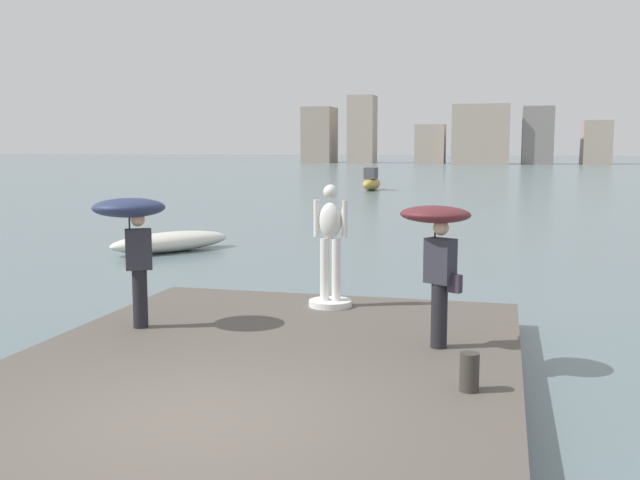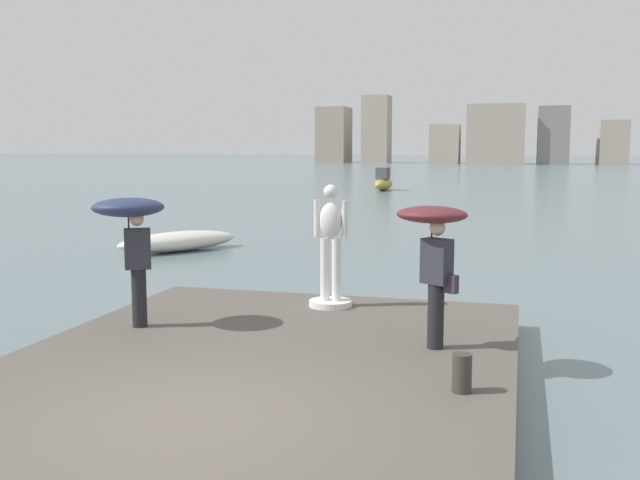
# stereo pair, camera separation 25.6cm
# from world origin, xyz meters

# --- Properties ---
(ground_plane) EXTENTS (400.00, 400.00, 0.00)m
(ground_plane) POSITION_xyz_m (0.00, 40.00, 0.00)
(ground_plane) COLOR slate
(pier) EXTENTS (6.42, 9.27, 0.40)m
(pier) POSITION_xyz_m (0.00, 1.64, 0.20)
(pier) COLOR #564F47
(pier) RESTS_ON ground
(statue_white_figure) EXTENTS (0.73, 0.73, 2.06)m
(statue_white_figure) POSITION_xyz_m (0.13, 5.33, 1.28)
(statue_white_figure) COLOR white
(statue_white_figure) RESTS_ON pier
(onlooker_left) EXTENTS (1.43, 1.44, 1.95)m
(onlooker_left) POSITION_xyz_m (-2.38, 3.20, 1.98)
(onlooker_left) COLOR black
(onlooker_left) RESTS_ON pier
(onlooker_right) EXTENTS (1.28, 1.29, 1.91)m
(onlooker_right) POSITION_xyz_m (2.08, 3.23, 1.88)
(onlooker_right) COLOR black
(onlooker_right) RESTS_ON pier
(mooring_bollard) EXTENTS (0.22, 0.22, 0.43)m
(mooring_bollard) POSITION_xyz_m (2.62, 1.46, 0.62)
(mooring_bollard) COLOR #38332D
(mooring_bollard) RESTS_ON pier
(boat_near) EXTENTS (3.12, 3.83, 0.58)m
(boat_near) POSITION_xyz_m (-6.56, 13.26, 0.29)
(boat_near) COLOR silver
(boat_near) RESTS_ON ground
(boat_mid) EXTENTS (1.15, 3.50, 1.59)m
(boat_mid) POSITION_xyz_m (-6.13, 44.54, 0.58)
(boat_mid) COLOR #B2993D
(boat_mid) RESTS_ON ground
(distant_skyline) EXTENTS (65.20, 13.48, 13.15)m
(distant_skyline) POSITION_xyz_m (1.04, 123.65, 5.22)
(distant_skyline) COLOR gray
(distant_skyline) RESTS_ON ground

